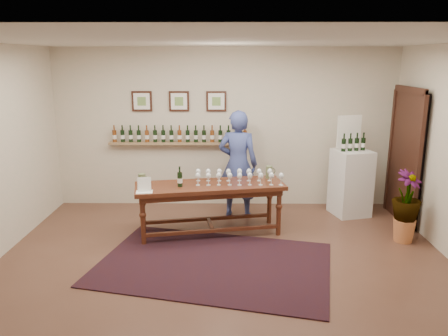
{
  "coord_description": "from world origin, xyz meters",
  "views": [
    {
      "loc": [
        0.06,
        -5.17,
        2.59
      ],
      "look_at": [
        0.0,
        0.8,
        1.1
      ],
      "focal_mm": 35.0,
      "sensor_mm": 36.0,
      "label": 1
    }
  ],
  "objects_px": {
    "potted_plant": "(406,206)",
    "person": "(238,164)",
    "tasting_table": "(210,192)",
    "display_pedestal": "(351,183)"
  },
  "relations": [
    {
      "from": "potted_plant",
      "to": "person",
      "type": "relative_size",
      "value": 0.51
    },
    {
      "from": "potted_plant",
      "to": "person",
      "type": "bearing_deg",
      "value": 156.1
    },
    {
      "from": "tasting_table",
      "to": "potted_plant",
      "type": "distance_m",
      "value": 2.85
    },
    {
      "from": "person",
      "to": "display_pedestal",
      "type": "bearing_deg",
      "value": -167.33
    },
    {
      "from": "potted_plant",
      "to": "person",
      "type": "xyz_separation_m",
      "value": [
        -2.4,
        1.06,
        0.36
      ]
    },
    {
      "from": "tasting_table",
      "to": "potted_plant",
      "type": "relative_size",
      "value": 2.51
    },
    {
      "from": "potted_plant",
      "to": "person",
      "type": "height_order",
      "value": "person"
    },
    {
      "from": "display_pedestal",
      "to": "person",
      "type": "distance_m",
      "value": 1.95
    },
    {
      "from": "potted_plant",
      "to": "person",
      "type": "distance_m",
      "value": 2.65
    },
    {
      "from": "display_pedestal",
      "to": "person",
      "type": "relative_size",
      "value": 0.62
    }
  ]
}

